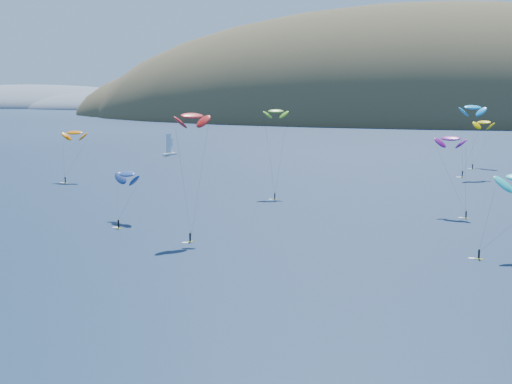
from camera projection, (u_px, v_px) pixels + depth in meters
name	position (u px, v px, depth m)	size (l,w,h in m)	color
island	(452.00, 131.00, 584.74)	(730.00, 300.00, 210.00)	#3D3526
headland	(49.00, 109.00, 887.05)	(460.00, 250.00, 60.00)	slate
sailboat	(170.00, 153.00, 286.21)	(8.11, 7.38, 9.68)	white
kitesurfer_1	(75.00, 133.00, 211.06)	(7.87, 8.90, 16.36)	#C3C515
kitesurfer_3	(276.00, 111.00, 184.59)	(6.84, 12.71, 23.32)	#C3C515
kitesurfer_4	(473.00, 107.00, 218.76)	(9.92, 8.44, 23.93)	#C3C515
kitesurfer_6	(451.00, 139.00, 157.92)	(8.31, 9.80, 18.60)	#C3C515
kitesurfer_9	(192.00, 116.00, 133.45)	(7.23, 11.01, 24.85)	#C3C515
kitesurfer_10	(127.00, 174.00, 150.76)	(8.50, 13.71, 11.98)	#C3C515
kitesurfer_11	(484.00, 122.00, 245.65)	(8.75, 14.41, 17.62)	#C3C515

